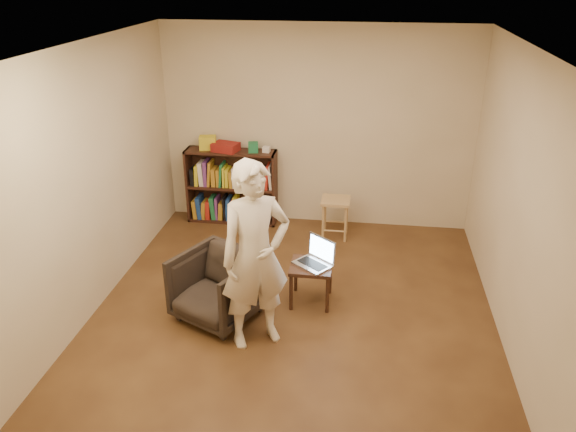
# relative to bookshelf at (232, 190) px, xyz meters

# --- Properties ---
(floor) EXTENTS (4.50, 4.50, 0.00)m
(floor) POSITION_rel_bookshelf_xyz_m (1.11, -2.09, -0.44)
(floor) COLOR #3F2514
(floor) RESTS_ON ground
(ceiling) EXTENTS (4.50, 4.50, 0.00)m
(ceiling) POSITION_rel_bookshelf_xyz_m (1.11, -2.09, 2.16)
(ceiling) COLOR white
(ceiling) RESTS_ON wall_back
(wall_back) EXTENTS (4.00, 0.00, 4.00)m
(wall_back) POSITION_rel_bookshelf_xyz_m (1.11, 0.16, 0.86)
(wall_back) COLOR beige
(wall_back) RESTS_ON floor
(wall_left) EXTENTS (0.00, 4.50, 4.50)m
(wall_left) POSITION_rel_bookshelf_xyz_m (-0.89, -2.09, 0.86)
(wall_left) COLOR beige
(wall_left) RESTS_ON floor
(wall_right) EXTENTS (0.00, 4.50, 4.50)m
(wall_right) POSITION_rel_bookshelf_xyz_m (3.11, -2.09, 0.86)
(wall_right) COLOR beige
(wall_right) RESTS_ON floor
(bookshelf) EXTENTS (1.20, 0.30, 1.00)m
(bookshelf) POSITION_rel_bookshelf_xyz_m (0.00, 0.00, 0.00)
(bookshelf) COLOR black
(bookshelf) RESTS_ON floor
(box_yellow) EXTENTS (0.24, 0.20, 0.18)m
(box_yellow) POSITION_rel_bookshelf_xyz_m (-0.30, 0.01, 0.65)
(box_yellow) COLOR yellow
(box_yellow) RESTS_ON bookshelf
(red_cloth) EXTENTS (0.37, 0.31, 0.11)m
(red_cloth) POSITION_rel_bookshelf_xyz_m (-0.05, -0.04, 0.61)
(red_cloth) COLOR maroon
(red_cloth) RESTS_ON bookshelf
(box_green) EXTENTS (0.15, 0.15, 0.13)m
(box_green) POSITION_rel_bookshelf_xyz_m (0.31, -0.02, 0.62)
(box_green) COLOR #1E7241
(box_green) RESTS_ON bookshelf
(box_white) EXTENTS (0.10, 0.10, 0.07)m
(box_white) POSITION_rel_bookshelf_xyz_m (0.48, -0.00, 0.60)
(box_white) COLOR silver
(box_white) RESTS_ON bookshelf
(stool) EXTENTS (0.36, 0.36, 0.52)m
(stool) POSITION_rel_bookshelf_xyz_m (1.41, -0.31, -0.02)
(stool) COLOR tan
(stool) RESTS_ON floor
(armchair) EXTENTS (0.98, 0.99, 0.68)m
(armchair) POSITION_rel_bookshelf_xyz_m (0.39, -2.27, -0.10)
(armchair) COLOR black
(armchair) RESTS_ON floor
(side_table) EXTENTS (0.43, 0.43, 0.43)m
(side_table) POSITION_rel_bookshelf_xyz_m (1.27, -1.87, -0.08)
(side_table) COLOR black
(side_table) RESTS_ON floor
(laptop) EXTENTS (0.45, 0.44, 0.27)m
(laptop) POSITION_rel_bookshelf_xyz_m (1.31, -1.84, 0.06)
(laptop) COLOR silver
(laptop) RESTS_ON side_table
(person) EXTENTS (0.77, 0.70, 1.76)m
(person) POSITION_rel_bookshelf_xyz_m (0.84, -2.58, 0.44)
(person) COLOR beige
(person) RESTS_ON floor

